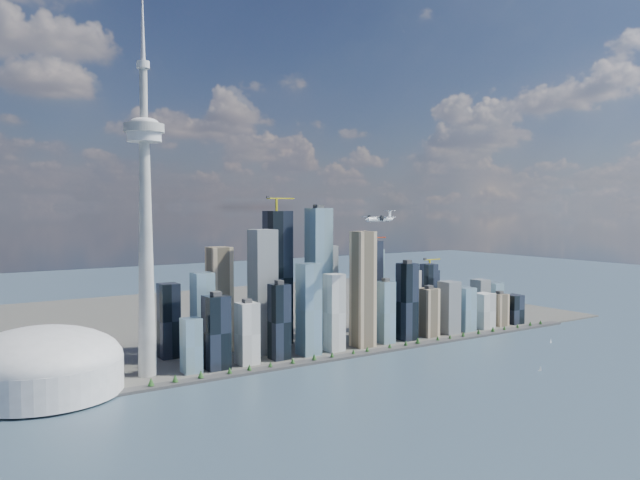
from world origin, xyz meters
TOP-DOWN VIEW (x-y plane):
  - ground at (0.00, 0.00)m, footprint 4000.00×4000.00m
  - seawall at (0.00, 250.00)m, footprint 1100.00×22.00m
  - land at (0.00, 700.00)m, footprint 1400.00×900.00m
  - shoreline_trees at (0.00, 250.00)m, footprint 960.53×7.20m
  - skyscraper_cluster at (59.62, 336.82)m, footprint 736.00×142.00m
  - needle_tower at (-300.00, 310.00)m, footprint 56.00×56.00m
  - dome_stadium at (-440.00, 300.00)m, footprint 200.00×200.00m
  - airplane at (50.41, 219.46)m, footprint 71.74×63.87m
  - sailboat_west at (201.88, 24.27)m, footprint 5.98×3.59m
  - sailboat_east at (380.31, 137.92)m, footprint 5.88×2.75m

SIDE VIEW (x-z plane):
  - ground at x=0.00m, z-range 0.00..0.00m
  - land at x=0.00m, z-range 0.00..3.00m
  - seawall at x=0.00m, z-range 0.00..4.00m
  - sailboat_east at x=380.31m, z-range -1.46..6.69m
  - sailboat_west at x=201.88m, z-range -1.53..6.99m
  - shoreline_trees at x=0.00m, z-range 4.38..13.18m
  - dome_stadium at x=-440.00m, z-range -3.56..82.44m
  - skyscraper_cluster at x=59.62m, z-range -49.38..211.24m
  - airplane at x=50.41m, z-range 216.93..234.55m
  - needle_tower at x=-300.00m, z-range -39.41..511.09m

